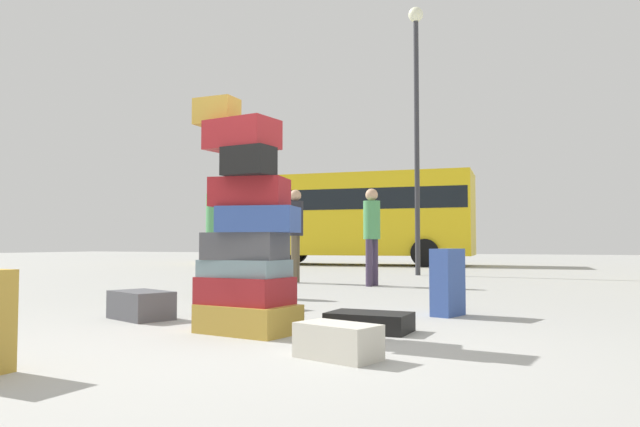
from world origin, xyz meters
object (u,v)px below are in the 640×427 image
(person_tourist_with_camera, at_px, (295,227))
(suitcase_black_foreground_near, at_px, (369,322))
(person_bearded_onlooker, at_px, (216,226))
(lamp_post, at_px, (416,100))
(suitcase_brown_behind_tower, at_px, (264,296))
(person_passerby_in_red, at_px, (372,228))
(suitcase_charcoal_left_side, at_px, (141,305))
(suitcase_navy_foreground_far, at_px, (448,282))
(parked_bus, at_px, (354,213))
(suitcase_cream_white_trunk, at_px, (338,341))
(suitcase_tower, at_px, (246,240))

(person_tourist_with_camera, bearing_deg, suitcase_black_foreground_near, 18.71)
(person_bearded_onlooker, xyz_separation_m, person_tourist_with_camera, (-0.15, 2.97, 0.06))
(lamp_post, bearing_deg, suitcase_brown_behind_tower, -89.31)
(suitcase_black_foreground_near, xyz_separation_m, lamp_post, (-1.80, 9.06, 4.11))
(suitcase_brown_behind_tower, xyz_separation_m, person_passerby_in_red, (0.03, 3.91, 0.89))
(suitcase_charcoal_left_side, bearing_deg, person_bearded_onlooker, 129.21)
(suitcase_navy_foreground_far, distance_m, parked_bus, 14.97)
(lamp_post, bearing_deg, suitcase_cream_white_trunk, -79.02)
(suitcase_brown_behind_tower, distance_m, parked_bus, 14.38)
(suitcase_tower, bearing_deg, person_bearded_onlooker, 126.86)
(suitcase_charcoal_left_side, distance_m, person_tourist_with_camera, 5.71)
(suitcase_black_foreground_near, relative_size, person_passerby_in_red, 0.40)
(suitcase_charcoal_left_side, height_order, person_tourist_with_camera, person_tourist_with_camera)
(suitcase_navy_foreground_far, bearing_deg, suitcase_charcoal_left_side, -136.37)
(suitcase_charcoal_left_side, distance_m, suitcase_cream_white_trunk, 2.78)
(suitcase_tower, xyz_separation_m, suitcase_black_foreground_near, (0.92, 0.50, -0.70))
(lamp_post, bearing_deg, person_tourist_with_camera, -112.52)
(person_passerby_in_red, xyz_separation_m, lamp_post, (-0.13, 3.87, 3.16))
(suitcase_navy_foreground_far, bearing_deg, person_passerby_in_red, 134.13)
(suitcase_cream_white_trunk, bearing_deg, parked_bus, 126.59)
(suitcase_cream_white_trunk, bearing_deg, lamp_post, 118.10)
(suitcase_black_foreground_near, distance_m, person_tourist_with_camera, 6.45)
(suitcase_charcoal_left_side, height_order, suitcase_navy_foreground_far, suitcase_navy_foreground_far)
(suitcase_brown_behind_tower, bearing_deg, suitcase_black_foreground_near, -12.66)
(suitcase_black_foreground_near, bearing_deg, suitcase_charcoal_left_side, -176.42)
(lamp_post, bearing_deg, suitcase_black_foreground_near, -78.75)
(person_tourist_with_camera, bearing_deg, suitcase_cream_white_trunk, 15.13)
(suitcase_charcoal_left_side, xyz_separation_m, person_passerby_in_red, (0.67, 5.29, 0.89))
(suitcase_navy_foreground_far, distance_m, lamp_post, 8.88)
(suitcase_tower, distance_m, suitcase_black_foreground_near, 1.26)
(suitcase_navy_foreground_far, xyz_separation_m, person_bearded_onlooker, (-3.56, 1.12, 0.66))
(suitcase_tower, distance_m, lamp_post, 10.19)
(suitcase_tower, xyz_separation_m, suitcase_navy_foreground_far, (1.32, 1.87, -0.43))
(suitcase_black_foreground_near, bearing_deg, person_passerby_in_red, 109.13)
(person_passerby_in_red, bearing_deg, suitcase_charcoal_left_side, 2.07)
(person_passerby_in_red, bearing_deg, suitcase_navy_foreground_far, 37.84)
(suitcase_charcoal_left_side, relative_size, suitcase_navy_foreground_far, 0.93)
(suitcase_charcoal_left_side, height_order, parked_bus, parked_bus)
(suitcase_black_foreground_near, height_order, person_bearded_onlooker, person_bearded_onlooker)
(suitcase_black_foreground_near, bearing_deg, suitcase_brown_behind_tower, 144.47)
(suitcase_brown_behind_tower, height_order, suitcase_black_foreground_near, suitcase_brown_behind_tower)
(suitcase_black_foreground_near, height_order, suitcase_cream_white_trunk, suitcase_cream_white_trunk)
(suitcase_navy_foreground_far, relative_size, person_bearded_onlooker, 0.41)
(suitcase_brown_behind_tower, relative_size, suitcase_black_foreground_near, 0.90)
(suitcase_tower, xyz_separation_m, parked_bus, (-4.63, 15.53, 1.05))
(suitcase_tower, relative_size, suitcase_brown_behind_tower, 3.22)
(suitcase_brown_behind_tower, bearing_deg, person_bearded_onlooker, 164.25)
(suitcase_tower, xyz_separation_m, lamp_post, (-0.88, 9.56, 3.41))
(suitcase_navy_foreground_far, height_order, person_bearded_onlooker, person_bearded_onlooker)
(suitcase_cream_white_trunk, height_order, parked_bus, parked_bus)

